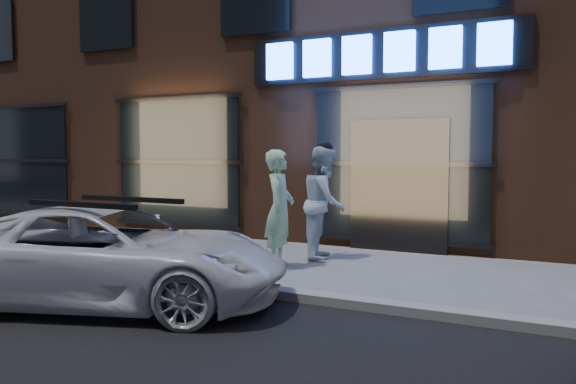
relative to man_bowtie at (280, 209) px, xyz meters
The scene contains 6 objects.
ground 2.30m from the man_bowtie, 52.82° to the right, with size 90.00×90.00×0.00m, color slate.
curb 2.27m from the man_bowtie, 52.82° to the right, with size 60.00×0.25×0.12m, color gray.
storefront_building 7.70m from the man_bowtie, 78.64° to the left, with size 30.20×8.28×10.30m.
man_bowtie is the anchor object (origin of this frame).
man_cap 1.10m from the man_bowtie, 73.35° to the left, with size 0.93×0.73×1.91m, color white.
white_suv 2.96m from the man_bowtie, 106.42° to the right, with size 1.95×4.23×1.18m, color silver.
Camera 1 is at (2.74, -6.07, 1.80)m, focal length 35.00 mm.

